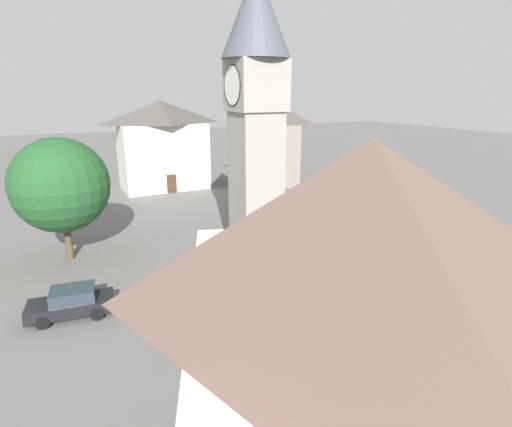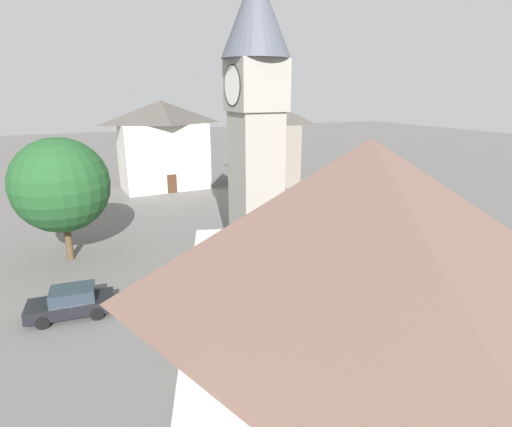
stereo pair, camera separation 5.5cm
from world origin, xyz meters
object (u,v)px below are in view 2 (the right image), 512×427
object	(u,v)px
car_red_corner	(210,293)
car_white_side	(353,242)
car_black_far	(287,345)
building_hall_far	(272,143)
tree	(61,185)
building_terrace_right	(163,145)
car_blue_kerb	(366,211)
pedestrian	(174,340)
clock_tower	(256,98)
building_corner_back	(350,391)
car_silver_kerb	(71,302)

from	to	relation	value
car_red_corner	car_white_side	distance (m)	11.94
car_black_far	building_hall_far	size ratio (longest dim) A/B	0.46
tree	building_hall_far	xyz separation A→B (m)	(-14.95, 23.85, -0.20)
car_white_side	car_black_far	distance (m)	13.24
car_black_far	building_terrace_right	distance (m)	34.65
car_blue_kerb	car_black_far	size ratio (longest dim) A/B	1.00
car_black_far	pedestrian	world-z (taller)	pedestrian
clock_tower	building_corner_back	distance (m)	20.11
clock_tower	car_silver_kerb	world-z (taller)	clock_tower
clock_tower	car_blue_kerb	xyz separation A→B (m)	(-3.22, 12.66, -9.80)
tree	building_corner_back	size ratio (longest dim) A/B	0.81
pedestrian	building_terrace_right	world-z (taller)	building_terrace_right
pedestrian	building_corner_back	distance (m)	10.40
clock_tower	building_hall_far	size ratio (longest dim) A/B	1.87
clock_tower	building_hall_far	bearing A→B (deg)	148.68
clock_tower	building_hall_far	xyz separation A→B (m)	(-20.19, 12.29, -5.62)
car_white_side	building_terrace_right	distance (m)	27.16
car_white_side	tree	bearing A→B (deg)	-113.34
clock_tower	car_red_corner	world-z (taller)	clock_tower
car_white_side	car_silver_kerb	bearing A→B (deg)	-89.07
car_red_corner	building_terrace_right	size ratio (longest dim) A/B	0.44
clock_tower	building_corner_back	bearing A→B (deg)	-20.91
car_red_corner	car_black_far	bearing A→B (deg)	12.84
car_red_corner	car_black_far	world-z (taller)	same
tree	building_terrace_right	size ratio (longest dim) A/B	0.82
clock_tower	pedestrian	xyz separation A→B (m)	(8.68, -8.18, -9.55)
car_blue_kerb	building_hall_far	size ratio (longest dim) A/B	0.46
clock_tower	car_white_side	world-z (taller)	clock_tower
car_blue_kerb	building_terrace_right	xyz separation A→B (m)	(-20.19, -12.98, 4.35)
building_hall_far	car_blue_kerb	bearing A→B (deg)	1.25
car_black_far	building_hall_far	bearing A→B (deg)	152.35
pedestrian	building_corner_back	size ratio (longest dim) A/B	0.17
car_silver_kerb	tree	xyz separation A→B (m)	(-8.06, 0.30, 4.39)
car_white_side	tree	xyz separation A→B (m)	(-7.76, -17.99, 4.39)
building_terrace_right	building_corner_back	xyz separation A→B (m)	(41.52, -6.59, 0.12)
clock_tower	car_black_far	size ratio (longest dim) A/B	4.10
car_blue_kerb	building_hall_far	xyz separation A→B (m)	(-16.97, -0.37, 4.18)
building_hall_far	building_terrace_right	bearing A→B (deg)	-104.35
car_red_corner	tree	bearing A→B (deg)	-148.34
building_hall_far	tree	bearing A→B (deg)	-57.91
car_silver_kerb	car_blue_kerb	bearing A→B (deg)	103.85
car_white_side	tree	size ratio (longest dim) A/B	0.50
car_white_side	building_corner_back	distance (m)	21.00
car_red_corner	tree	xyz separation A→B (m)	(-10.24, -6.32, 4.39)
car_black_far	building_terrace_right	bearing A→B (deg)	173.97
car_black_far	car_blue_kerb	bearing A→B (deg)	130.13
car_red_corner	building_corner_back	bearing A→B (deg)	-7.27
car_red_corner	building_hall_far	world-z (taller)	building_hall_far
building_corner_back	car_red_corner	bearing A→B (deg)	172.73
car_silver_kerb	car_white_side	xyz separation A→B (m)	(-0.30, 18.29, 0.00)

